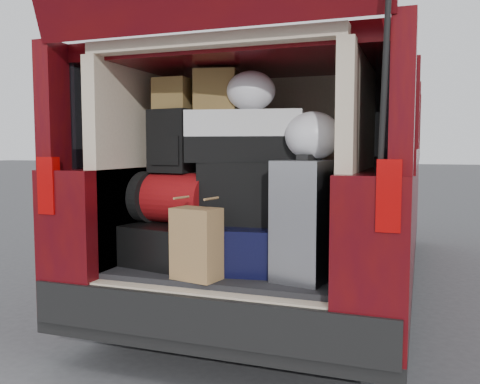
# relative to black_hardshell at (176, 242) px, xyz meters

# --- Properties ---
(ground) EXTENTS (80.00, 80.00, 0.00)m
(ground) POSITION_rel_black_hardshell_xyz_m (0.37, -0.16, -0.66)
(ground) COLOR #3B3B3E
(ground) RESTS_ON ground
(minivan) EXTENTS (1.90, 5.35, 2.77)m
(minivan) POSITION_rel_black_hardshell_xyz_m (0.37, 1.69, 0.25)
(minivan) COLOR black
(minivan) RESTS_ON ground
(load_floor) EXTENTS (1.24, 1.05, 0.55)m
(load_floor) POSITION_rel_black_hardshell_xyz_m (0.37, 0.11, -0.39)
(load_floor) COLOR black
(load_floor) RESTS_ON ground
(black_hardshell) EXTENTS (0.52, 0.64, 0.23)m
(black_hardshell) POSITION_rel_black_hardshell_xyz_m (0.00, 0.00, 0.00)
(black_hardshell) COLOR black
(black_hardshell) RESTS_ON load_floor
(navy_hardshell) EXTENTS (0.53, 0.62, 0.24)m
(navy_hardshell) POSITION_rel_black_hardshell_xyz_m (0.43, -0.00, 0.01)
(navy_hardshell) COLOR black
(navy_hardshell) RESTS_ON load_floor
(silver_roller) EXTENTS (0.33, 0.44, 0.60)m
(silver_roller) POSITION_rel_black_hardshell_xyz_m (0.81, -0.12, 0.19)
(silver_roller) COLOR white
(silver_roller) RESTS_ON load_floor
(kraft_bag) EXTENTS (0.26, 0.20, 0.36)m
(kraft_bag) POSITION_rel_black_hardshell_xyz_m (0.29, -0.34, 0.07)
(kraft_bag) COLOR #A47E4A
(kraft_bag) RESTS_ON load_floor
(red_duffel) EXTENTS (0.50, 0.37, 0.29)m
(red_duffel) POSITION_rel_black_hardshell_xyz_m (0.01, -0.01, 0.26)
(red_duffel) COLOR maroon
(red_duffel) RESTS_ON black_hardshell
(black_soft_case) EXTENTS (0.50, 0.33, 0.34)m
(black_soft_case) POSITION_rel_black_hardshell_xyz_m (0.42, 0.02, 0.30)
(black_soft_case) COLOR black
(black_soft_case) RESTS_ON navy_hardshell
(backpack) EXTENTS (0.28, 0.20, 0.36)m
(backpack) POSITION_rel_black_hardshell_xyz_m (-0.02, -0.00, 0.59)
(backpack) COLOR black
(backpack) RESTS_ON red_duffel
(twotone_duffel) EXTENTS (0.68, 0.44, 0.28)m
(twotone_duffel) POSITION_rel_black_hardshell_xyz_m (0.42, 0.05, 0.61)
(twotone_duffel) COLOR silver
(twotone_duffel) RESTS_ON black_soft_case
(grocery_sack_lower) EXTENTS (0.20, 0.17, 0.18)m
(grocery_sack_lower) POSITION_rel_black_hardshell_xyz_m (-0.02, 0.02, 0.86)
(grocery_sack_lower) COLOR brown
(grocery_sack_lower) RESTS_ON backpack
(grocery_sack_upper) EXTENTS (0.27, 0.24, 0.24)m
(grocery_sack_upper) POSITION_rel_black_hardshell_xyz_m (0.23, 0.07, 0.88)
(grocery_sack_upper) COLOR brown
(grocery_sack_upper) RESTS_ON twotone_duffel
(plastic_bag_center) EXTENTS (0.30, 0.28, 0.22)m
(plastic_bag_center) POSITION_rel_black_hardshell_xyz_m (0.45, 0.03, 0.87)
(plastic_bag_center) COLOR white
(plastic_bag_center) RESTS_ON twotone_duffel
(plastic_bag_right) EXTENTS (0.30, 0.28, 0.25)m
(plastic_bag_right) POSITION_rel_black_hardshell_xyz_m (0.82, -0.07, 0.61)
(plastic_bag_right) COLOR white
(plastic_bag_right) RESTS_ON silver_roller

